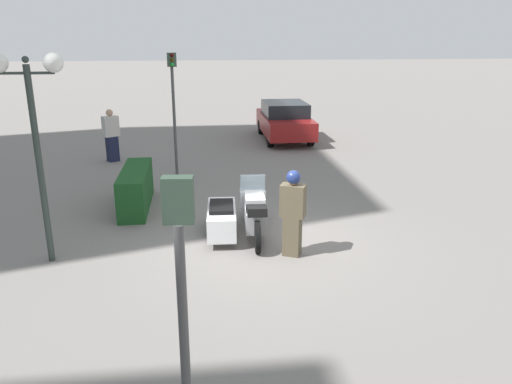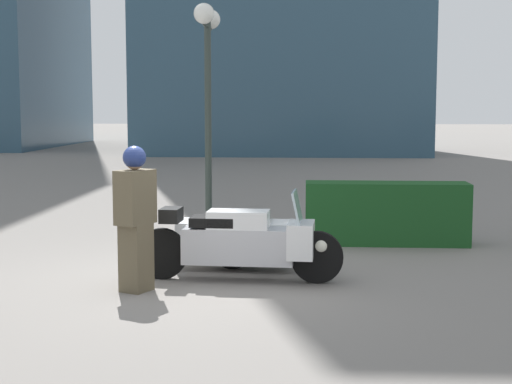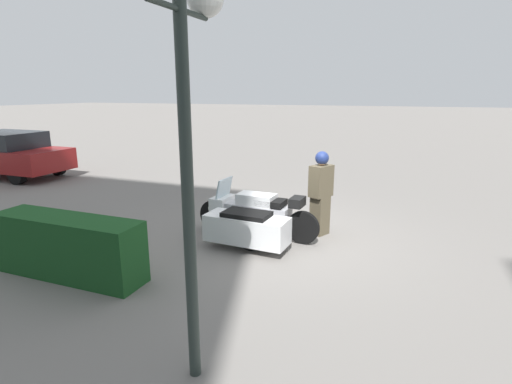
% 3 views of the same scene
% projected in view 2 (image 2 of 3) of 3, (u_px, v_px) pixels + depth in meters
% --- Properties ---
extents(ground_plane, '(160.00, 160.00, 0.00)m').
position_uv_depth(ground_plane, '(175.00, 283.00, 9.82)').
color(ground_plane, slate).
extents(police_motorcycle, '(2.64, 1.42, 1.16)m').
position_uv_depth(police_motorcycle, '(245.00, 239.00, 10.24)').
color(police_motorcycle, black).
rests_on(police_motorcycle, ground).
extents(officer_rider, '(0.47, 0.55, 1.74)m').
position_uv_depth(officer_rider, '(135.00, 215.00, 9.29)').
color(officer_rider, brown).
rests_on(officer_rider, ground).
extents(hedge_bush_curbside, '(2.58, 0.64, 0.99)m').
position_uv_depth(hedge_bush_curbside, '(386.00, 213.00, 12.49)').
color(hedge_bush_curbside, '#19471E').
rests_on(hedge_bush_curbside, ground).
extents(twin_lamp_post, '(0.35, 1.27, 3.92)m').
position_uv_depth(twin_lamp_post, '(208.00, 57.00, 13.70)').
color(twin_lamp_post, '#2D3833').
rests_on(twin_lamp_post, ground).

